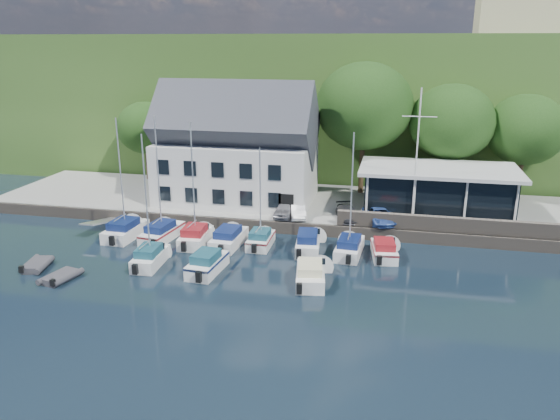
% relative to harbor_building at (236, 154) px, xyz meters
% --- Properties ---
extents(ground, '(180.00, 180.00, 0.00)m').
position_rel_harbor_building_xyz_m(ground, '(7.00, -16.50, -5.35)').
color(ground, black).
rests_on(ground, ground).
extents(quay, '(60.00, 13.00, 1.00)m').
position_rel_harbor_building_xyz_m(quay, '(7.00, 1.00, -4.85)').
color(quay, gray).
rests_on(quay, ground).
extents(quay_face, '(60.00, 0.30, 1.00)m').
position_rel_harbor_building_xyz_m(quay_face, '(7.00, -5.50, -4.85)').
color(quay_face, '#5A5148').
rests_on(quay_face, ground).
extents(hillside, '(160.00, 75.00, 16.00)m').
position_rel_harbor_building_xyz_m(hillside, '(7.00, 45.50, 2.65)').
color(hillside, '#2F4E1D').
rests_on(hillside, ground).
extents(field_patch, '(50.00, 30.00, 0.30)m').
position_rel_harbor_building_xyz_m(field_patch, '(15.00, 53.50, 10.80)').
color(field_patch, '#525B2D').
rests_on(field_patch, hillside).
extents(farmhouse, '(10.40, 7.00, 8.20)m').
position_rel_harbor_building_xyz_m(farmhouse, '(29.00, 35.50, 14.75)').
color(farmhouse, '#C8B493').
rests_on(farmhouse, hillside).
extents(harbor_building, '(14.40, 8.20, 8.70)m').
position_rel_harbor_building_xyz_m(harbor_building, '(0.00, 0.00, 0.00)').
color(harbor_building, silver).
rests_on(harbor_building, quay).
extents(club_pavilion, '(13.20, 7.20, 4.10)m').
position_rel_harbor_building_xyz_m(club_pavilion, '(18.00, -0.50, -2.30)').
color(club_pavilion, black).
rests_on(club_pavilion, quay).
extents(seawall, '(18.00, 0.50, 1.20)m').
position_rel_harbor_building_xyz_m(seawall, '(19.00, -5.10, -3.75)').
color(seawall, '#5A5148').
rests_on(seawall, quay).
extents(gangway, '(1.20, 6.00, 1.40)m').
position_rel_harbor_building_xyz_m(gangway, '(-9.50, -7.50, -5.35)').
color(gangway, silver).
rests_on(gangway, ground).
extents(car_silver, '(1.53, 3.69, 1.25)m').
position_rel_harbor_building_xyz_m(car_silver, '(5.36, -3.84, -3.73)').
color(car_silver, '#A09FA4').
rests_on(car_silver, quay).
extents(car_white, '(1.99, 3.61, 1.13)m').
position_rel_harbor_building_xyz_m(car_white, '(6.49, -3.88, -3.79)').
color(car_white, silver).
rests_on(car_white, quay).
extents(car_dgrey, '(2.65, 4.10, 1.10)m').
position_rel_harbor_building_xyz_m(car_dgrey, '(10.72, -3.67, -3.80)').
color(car_dgrey, '#2C2C31').
rests_on(car_dgrey, quay).
extents(car_blue, '(2.66, 4.03, 1.28)m').
position_rel_harbor_building_xyz_m(car_blue, '(13.33, -3.89, -3.71)').
color(car_blue, '#304E94').
rests_on(car_blue, quay).
extents(flagpole, '(2.63, 0.20, 10.95)m').
position_rel_harbor_building_xyz_m(flagpole, '(15.93, -3.83, 1.13)').
color(flagpole, silver).
rests_on(flagpole, quay).
extents(tree_0, '(6.06, 6.06, 8.28)m').
position_rel_harbor_building_xyz_m(tree_0, '(-11.74, 5.94, -0.21)').
color(tree_0, '#18340F').
rests_on(tree_0, quay).
extents(tree_1, '(6.57, 6.57, 8.97)m').
position_rel_harbor_building_xyz_m(tree_1, '(-3.78, 4.75, 0.14)').
color(tree_1, '#18340F').
rests_on(tree_1, quay).
extents(tree_3, '(9.19, 9.19, 12.56)m').
position_rel_harbor_building_xyz_m(tree_3, '(11.13, 5.18, 1.93)').
color(tree_3, '#18340F').
rests_on(tree_3, quay).
extents(tree_4, '(7.81, 7.81, 10.68)m').
position_rel_harbor_building_xyz_m(tree_4, '(19.19, 5.22, 0.99)').
color(tree_4, '#18340F').
rests_on(tree_4, quay).
extents(tree_5, '(7.18, 7.18, 9.81)m').
position_rel_harbor_building_xyz_m(tree_5, '(25.77, 5.93, 0.56)').
color(tree_5, '#18340F').
rests_on(tree_5, quay).
extents(boat_r1_0, '(2.53, 6.51, 9.40)m').
position_rel_harbor_building_xyz_m(boat_r1_0, '(-6.82, -9.07, -0.65)').
color(boat_r1_0, silver).
rests_on(boat_r1_0, ground).
extents(boat_r1_1, '(2.72, 6.80, 9.04)m').
position_rel_harbor_building_xyz_m(boat_r1_1, '(-3.71, -8.90, -0.83)').
color(boat_r1_1, silver).
rests_on(boat_r1_1, ground).
extents(boat_r1_2, '(2.41, 5.82, 9.38)m').
position_rel_harbor_building_xyz_m(boat_r1_2, '(-0.68, -9.35, -0.66)').
color(boat_r1_2, silver).
rests_on(boat_r1_2, ground).
extents(boat_r1_3, '(2.34, 6.40, 1.47)m').
position_rel_harbor_building_xyz_m(boat_r1_3, '(1.95, -9.02, -4.62)').
color(boat_r1_3, silver).
rests_on(boat_r1_3, ground).
extents(boat_r1_4, '(1.91, 4.97, 8.30)m').
position_rel_harbor_building_xyz_m(boat_r1_4, '(4.44, -8.73, -1.20)').
color(boat_r1_4, silver).
rests_on(boat_r1_4, ground).
extents(boat_r1_5, '(2.59, 6.52, 1.51)m').
position_rel_harbor_building_xyz_m(boat_r1_5, '(8.18, -8.73, -4.59)').
color(boat_r1_5, silver).
rests_on(boat_r1_5, ground).
extents(boat_r1_6, '(2.30, 6.19, 8.65)m').
position_rel_harbor_building_xyz_m(boat_r1_6, '(11.36, -9.00, -1.03)').
color(boat_r1_6, silver).
rests_on(boat_r1_6, ground).
extents(boat_r1_7, '(2.56, 5.42, 1.37)m').
position_rel_harbor_building_xyz_m(boat_r1_7, '(13.92, -9.00, -4.66)').
color(boat_r1_7, silver).
rests_on(boat_r1_7, ground).
extents(boat_r2_1, '(2.13, 5.74, 8.98)m').
position_rel_harbor_building_xyz_m(boat_r2_1, '(-2.34, -14.00, -0.86)').
color(boat_r2_1, silver).
rests_on(boat_r2_1, ground).
extents(boat_r2_2, '(2.34, 5.76, 1.56)m').
position_rel_harbor_building_xyz_m(boat_r2_2, '(2.05, -14.36, -4.57)').
color(boat_r2_2, silver).
rests_on(boat_r2_2, ground).
extents(boat_r2_3, '(2.89, 6.22, 1.44)m').
position_rel_harbor_building_xyz_m(boat_r2_3, '(9.29, -14.48, -4.63)').
color(boat_r2_3, silver).
rests_on(boat_r2_3, ground).
extents(dinghy_0, '(2.23, 3.10, 0.66)m').
position_rel_harbor_building_xyz_m(dinghy_0, '(-9.95, -16.23, -5.02)').
color(dinghy_0, '#36353A').
rests_on(dinghy_0, ground).
extents(dinghy_1, '(2.18, 3.02, 0.64)m').
position_rel_harbor_building_xyz_m(dinghy_1, '(-7.12, -17.72, -5.03)').
color(dinghy_1, '#36353A').
rests_on(dinghy_1, ground).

